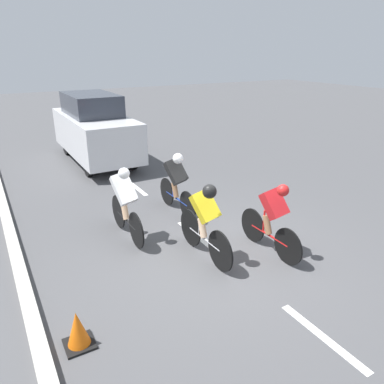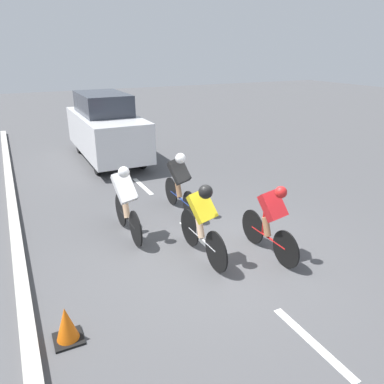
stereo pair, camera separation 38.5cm
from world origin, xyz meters
TOP-DOWN VIEW (x-y plane):
  - ground_plane at (0.00, 0.00)m, footprint 60.00×60.00m
  - lane_stripe_near at (0.00, 2.43)m, footprint 0.12×1.40m
  - lane_stripe_mid at (0.00, -0.77)m, footprint 0.12×1.40m
  - lane_stripe_far at (0.00, -3.97)m, footprint 0.12×1.40m
  - curb at (3.20, -0.77)m, footprint 0.20×24.26m
  - cyclist_white at (1.22, -1.36)m, footprint 0.42×1.66m
  - cyclist_red at (-0.80, 0.47)m, footprint 0.40×1.61m
  - cyclist_yellow at (0.32, 0.04)m, footprint 0.43×1.69m
  - cyclist_black at (-0.16, -1.92)m, footprint 0.44×1.65m
  - support_car at (0.15, -6.94)m, footprint 1.70×4.42m
  - traffic_cone at (2.75, 1.01)m, footprint 0.36×0.36m

SIDE VIEW (x-z plane):
  - ground_plane at x=0.00m, z-range 0.00..0.00m
  - lane_stripe_near at x=0.00m, z-range 0.00..0.01m
  - lane_stripe_mid at x=0.00m, z-range 0.00..0.01m
  - lane_stripe_far at x=0.00m, z-range 0.00..0.01m
  - curb at x=3.20m, z-range 0.00..0.14m
  - traffic_cone at x=2.75m, z-range -0.01..0.48m
  - cyclist_red at x=-0.80m, z-range 0.03..1.44m
  - cyclist_black at x=-0.16m, z-range 0.04..1.50m
  - cyclist_yellow at x=0.32m, z-range 0.04..1.52m
  - cyclist_white at x=1.22m, z-range 0.03..1.54m
  - support_car at x=0.15m, z-range 0.00..2.15m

